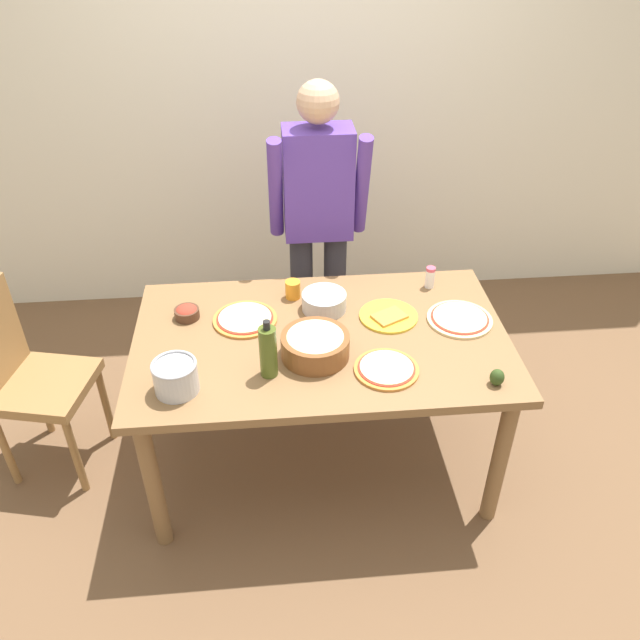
# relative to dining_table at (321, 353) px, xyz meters

# --- Properties ---
(ground) EXTENTS (8.00, 8.00, 0.00)m
(ground) POSITION_rel_dining_table_xyz_m (0.00, 0.00, -0.67)
(ground) COLOR brown
(wall_back) EXTENTS (5.60, 0.10, 2.60)m
(wall_back) POSITION_rel_dining_table_xyz_m (0.00, 1.60, 0.63)
(wall_back) COLOR silver
(wall_back) RESTS_ON ground
(dining_table) EXTENTS (1.60, 0.96, 0.76)m
(dining_table) POSITION_rel_dining_table_xyz_m (0.00, 0.00, 0.00)
(dining_table) COLOR brown
(dining_table) RESTS_ON ground
(person_cook) EXTENTS (0.49, 0.25, 1.62)m
(person_cook) POSITION_rel_dining_table_xyz_m (0.06, 0.76, 0.27)
(person_cook) COLOR #2D2D38
(person_cook) RESTS_ON ground
(chair_wooden_left) EXTENTS (0.48, 0.48, 0.95)m
(chair_wooden_left) POSITION_rel_dining_table_xyz_m (-1.32, 0.13, -0.13)
(chair_wooden_left) COLOR olive
(chair_wooden_left) RESTS_ON ground
(pizza_raw_on_board) EXTENTS (0.29, 0.29, 0.02)m
(pizza_raw_on_board) POSITION_rel_dining_table_xyz_m (0.62, 0.06, 0.10)
(pizza_raw_on_board) COLOR beige
(pizza_raw_on_board) RESTS_ON dining_table
(pizza_cooked_on_tray) EXTENTS (0.28, 0.28, 0.02)m
(pizza_cooked_on_tray) POSITION_rel_dining_table_xyz_m (-0.32, 0.15, 0.10)
(pizza_cooked_on_tray) COLOR #C67A33
(pizza_cooked_on_tray) RESTS_ON dining_table
(pizza_second_cooked) EXTENTS (0.26, 0.26, 0.02)m
(pizza_second_cooked) POSITION_rel_dining_table_xyz_m (0.24, -0.25, 0.10)
(pizza_second_cooked) COLOR #C67A33
(pizza_second_cooked) RESTS_ON dining_table
(plate_with_slice) EXTENTS (0.26, 0.26, 0.02)m
(plate_with_slice) POSITION_rel_dining_table_xyz_m (0.31, 0.11, 0.10)
(plate_with_slice) COLOR gold
(plate_with_slice) RESTS_ON dining_table
(popcorn_bowl) EXTENTS (0.28, 0.28, 0.11)m
(popcorn_bowl) POSITION_rel_dining_table_xyz_m (-0.04, -0.13, 0.15)
(popcorn_bowl) COLOR brown
(popcorn_bowl) RESTS_ON dining_table
(mixing_bowl_steel) EXTENTS (0.20, 0.20, 0.08)m
(mixing_bowl_steel) POSITION_rel_dining_table_xyz_m (0.03, 0.20, 0.13)
(mixing_bowl_steel) COLOR #B7B7BC
(mixing_bowl_steel) RESTS_ON dining_table
(small_sauce_bowl) EXTENTS (0.11, 0.11, 0.06)m
(small_sauce_bowl) POSITION_rel_dining_table_xyz_m (-0.58, 0.19, 0.12)
(small_sauce_bowl) COLOR #4C2D1E
(small_sauce_bowl) RESTS_ON dining_table
(olive_oil_bottle) EXTENTS (0.07, 0.07, 0.26)m
(olive_oil_bottle) POSITION_rel_dining_table_xyz_m (-0.23, -0.23, 0.20)
(olive_oil_bottle) COLOR #47561E
(olive_oil_bottle) RESTS_ON dining_table
(steel_pot) EXTENTS (0.17, 0.17, 0.13)m
(steel_pot) POSITION_rel_dining_table_xyz_m (-0.58, -0.29, 0.16)
(steel_pot) COLOR #B7B7BC
(steel_pot) RESTS_ON dining_table
(cup_orange) EXTENTS (0.07, 0.07, 0.08)m
(cup_orange) POSITION_rel_dining_table_xyz_m (-0.10, 0.31, 0.13)
(cup_orange) COLOR orange
(cup_orange) RESTS_ON dining_table
(salt_shaker) EXTENTS (0.04, 0.04, 0.11)m
(salt_shaker) POSITION_rel_dining_table_xyz_m (0.55, 0.34, 0.14)
(salt_shaker) COLOR white
(salt_shaker) RESTS_ON dining_table
(avocado) EXTENTS (0.06, 0.06, 0.07)m
(avocado) POSITION_rel_dining_table_xyz_m (0.65, -0.37, 0.13)
(avocado) COLOR #2D4219
(avocado) RESTS_ON dining_table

